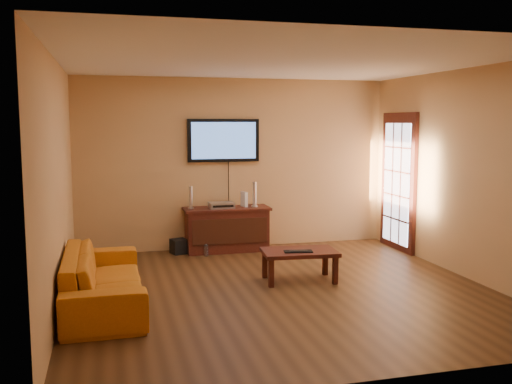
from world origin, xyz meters
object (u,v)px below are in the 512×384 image
object	(u,v)px
bottle	(206,250)
sofa	(103,269)
speaker_left	(191,198)
game_console	(244,199)
media_console	(227,229)
av_receiver	(221,205)
keyboard	(298,251)
subwoofer	(179,246)
speaker_right	(255,195)
television	(223,140)
coffee_table	(299,255)

from	to	relation	value
bottle	sofa	bearing A→B (deg)	-125.84
sofa	speaker_left	size ratio (longest dim) A/B	6.08
sofa	game_console	size ratio (longest dim) A/B	8.98
media_console	game_console	size ratio (longest dim) A/B	5.71
av_receiver	keyboard	world-z (taller)	av_receiver
media_console	subwoofer	size ratio (longest dim) A/B	5.96
speaker_left	speaker_right	distance (m)	1.00
sofa	keyboard	size ratio (longest dim) A/B	5.70
television	coffee_table	world-z (taller)	television
speaker_left	game_console	distance (m)	0.85
television	av_receiver	distance (m)	1.02
coffee_table	av_receiver	distance (m)	2.04
speaker_right	game_console	distance (m)	0.18
speaker_left	subwoofer	world-z (taller)	speaker_left
sofa	subwoofer	size ratio (longest dim) A/B	9.37
speaker_left	subwoofer	size ratio (longest dim) A/B	1.54
sofa	media_console	bearing A→B (deg)	-39.23
game_console	bottle	size ratio (longest dim) A/B	1.24
subwoofer	speaker_right	bearing A→B (deg)	-17.80
subwoofer	bottle	size ratio (longest dim) A/B	1.19
speaker_left	bottle	distance (m)	0.83
television	sofa	size ratio (longest dim) A/B	0.54
speaker_left	bottle	xyz separation A→B (m)	(0.18, -0.28, -0.76)
sofa	coffee_table	bearing A→B (deg)	-80.87
sofa	speaker_right	xyz separation A→B (m)	(2.30, 2.30, 0.46)
coffee_table	keyboard	size ratio (longest dim) A/B	2.65
av_receiver	keyboard	bearing A→B (deg)	-75.30
av_receiver	sofa	bearing A→B (deg)	-129.17
game_console	media_console	bearing A→B (deg)	174.14
speaker_right	subwoofer	world-z (taller)	speaker_right
coffee_table	speaker_left	xyz separation A→B (m)	(-1.10, 1.93, 0.51)
keyboard	television	bearing A→B (deg)	102.72
television	bottle	bearing A→B (deg)	-128.32
television	sofa	distance (m)	3.40
bottle	keyboard	xyz separation A→B (m)	(0.88, -1.74, 0.32)
bottle	subwoofer	bearing A→B (deg)	145.13
television	keyboard	size ratio (longest dim) A/B	3.08
sofa	game_console	xyz separation A→B (m)	(2.15, 2.35, 0.39)
av_receiver	keyboard	size ratio (longest dim) A/B	1.02
game_console	subwoofer	size ratio (longest dim) A/B	1.04
sofa	speaker_right	bearing A→B (deg)	-45.53
media_console	av_receiver	size ratio (longest dim) A/B	3.55
television	game_console	xyz separation A→B (m)	(0.29, -0.18, -0.92)
coffee_table	game_console	xyz separation A→B (m)	(-0.26, 1.94, 0.46)
media_console	television	bearing A→B (deg)	90.00
coffee_table	subwoofer	world-z (taller)	coffee_table
av_receiver	speaker_right	bearing A→B (deg)	-2.95
coffee_table	sofa	world-z (taller)	sofa
coffee_table	keyboard	world-z (taller)	keyboard
bottle	speaker_left	bearing A→B (deg)	122.64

